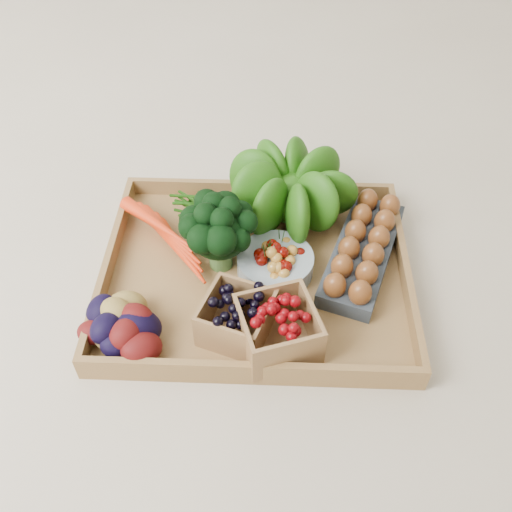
{
  "coord_description": "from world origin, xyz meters",
  "views": [
    {
      "loc": [
        0.03,
        -0.7,
        0.8
      ],
      "look_at": [
        0.0,
        0.0,
        0.06
      ],
      "focal_mm": 40.0,
      "sensor_mm": 36.0,
      "label": 1
    }
  ],
  "objects_px": {
    "tray": "(256,275)",
    "broccoli": "(220,243)",
    "cherry_bowl": "(275,264)",
    "egg_carton": "(362,254)"
  },
  "relations": [
    {
      "from": "cherry_bowl",
      "to": "tray",
      "type": "bearing_deg",
      "value": -168.34
    },
    {
      "from": "broccoli",
      "to": "cherry_bowl",
      "type": "xyz_separation_m",
      "value": [
        0.1,
        -0.01,
        -0.04
      ]
    },
    {
      "from": "tray",
      "to": "cherry_bowl",
      "type": "xyz_separation_m",
      "value": [
        0.03,
        0.01,
        0.03
      ]
    },
    {
      "from": "tray",
      "to": "egg_carton",
      "type": "bearing_deg",
      "value": 11.45
    },
    {
      "from": "tray",
      "to": "egg_carton",
      "type": "height_order",
      "value": "egg_carton"
    },
    {
      "from": "cherry_bowl",
      "to": "egg_carton",
      "type": "height_order",
      "value": "cherry_bowl"
    },
    {
      "from": "tray",
      "to": "broccoli",
      "type": "bearing_deg",
      "value": 163.99
    },
    {
      "from": "tray",
      "to": "cherry_bowl",
      "type": "height_order",
      "value": "cherry_bowl"
    },
    {
      "from": "broccoli",
      "to": "egg_carton",
      "type": "distance_m",
      "value": 0.27
    },
    {
      "from": "cherry_bowl",
      "to": "egg_carton",
      "type": "bearing_deg",
      "value": 11.4
    }
  ]
}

